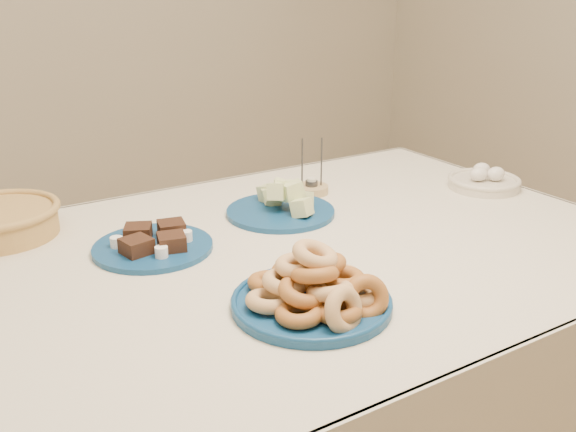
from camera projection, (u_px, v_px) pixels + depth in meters
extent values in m
cylinder|color=brown|center=(390.00, 271.00, 2.24)|extent=(0.06, 0.06, 0.72)
cube|color=beige|center=(276.00, 255.00, 1.44)|extent=(1.70, 1.10, 0.02)
cube|color=beige|center=(182.00, 231.00, 1.92)|extent=(1.70, 0.01, 0.28)
cube|color=beige|center=(521.00, 233.00, 1.91)|extent=(0.01, 1.10, 0.28)
cylinder|color=navy|center=(311.00, 303.00, 1.19)|extent=(0.33, 0.33, 0.02)
torus|color=navy|center=(311.00, 300.00, 1.19)|extent=(0.33, 0.33, 0.01)
torus|color=tan|center=(340.00, 278.00, 1.24)|extent=(0.10, 0.10, 0.04)
torus|color=brown|center=(303.00, 272.00, 1.27)|extent=(0.12, 0.12, 0.03)
torus|color=brown|center=(270.00, 282.00, 1.23)|extent=(0.12, 0.12, 0.04)
torus|color=tan|center=(269.00, 301.00, 1.16)|extent=(0.12, 0.12, 0.04)
torus|color=brown|center=(299.00, 313.00, 1.11)|extent=(0.12, 0.12, 0.03)
torus|color=brown|center=(338.00, 311.00, 1.12)|extent=(0.10, 0.10, 0.03)
torus|color=tan|center=(359.00, 295.00, 1.18)|extent=(0.09, 0.09, 0.03)
torus|color=tan|center=(322.00, 268.00, 1.23)|extent=(0.10, 0.10, 0.03)
torus|color=brown|center=(293.00, 270.00, 1.22)|extent=(0.12, 0.12, 0.04)
torus|color=tan|center=(285.00, 282.00, 1.17)|extent=(0.12, 0.12, 0.04)
torus|color=brown|center=(302.00, 292.00, 1.13)|extent=(0.12, 0.12, 0.05)
torus|color=tan|center=(330.00, 291.00, 1.14)|extent=(0.10, 0.10, 0.05)
torus|color=brown|center=(342.00, 279.00, 1.18)|extent=(0.10, 0.10, 0.03)
torus|color=brown|center=(323.00, 264.00, 1.18)|extent=(0.10, 0.11, 0.04)
torus|color=tan|center=(298.00, 265.00, 1.18)|extent=(0.11, 0.11, 0.03)
torus|color=brown|center=(315.00, 274.00, 1.14)|extent=(0.11, 0.12, 0.05)
torus|color=tan|center=(315.00, 255.00, 1.16)|extent=(0.13, 0.13, 0.05)
torus|color=tan|center=(344.00, 310.00, 1.10)|extent=(0.10, 0.08, 0.09)
torus|color=brown|center=(366.00, 298.00, 1.14)|extent=(0.10, 0.08, 0.09)
cylinder|color=navy|center=(280.00, 212.00, 1.66)|extent=(0.36, 0.36, 0.01)
cube|color=#C3D486|center=(295.00, 190.00, 1.63)|extent=(0.06, 0.06, 0.06)
cube|color=#C3D486|center=(268.00, 193.00, 1.71)|extent=(0.06, 0.06, 0.05)
cube|color=#C3D486|center=(282.00, 188.00, 1.64)|extent=(0.06, 0.06, 0.05)
cube|color=#C3D486|center=(289.00, 191.00, 1.63)|extent=(0.05, 0.05, 0.05)
cube|color=#C3D486|center=(271.00, 194.00, 1.70)|extent=(0.06, 0.06, 0.05)
cube|color=#C3D486|center=(302.00, 200.00, 1.65)|extent=(0.05, 0.05, 0.06)
cube|color=#C3D486|center=(302.00, 208.00, 1.60)|extent=(0.06, 0.07, 0.06)
cube|color=#C3D486|center=(277.00, 192.00, 1.62)|extent=(0.07, 0.07, 0.05)
cube|color=#C3D486|center=(281.00, 190.00, 1.63)|extent=(0.06, 0.07, 0.06)
cube|color=#C3D486|center=(274.00, 196.00, 1.68)|extent=(0.06, 0.06, 0.06)
cylinder|color=navy|center=(153.00, 247.00, 1.44)|extent=(0.30, 0.30, 0.01)
cube|color=black|center=(137.00, 246.00, 1.39)|extent=(0.07, 0.07, 0.03)
cube|color=black|center=(172.00, 242.00, 1.41)|extent=(0.07, 0.07, 0.03)
cube|color=black|center=(138.00, 233.00, 1.46)|extent=(0.08, 0.08, 0.03)
cube|color=black|center=(172.00, 229.00, 1.48)|extent=(0.07, 0.07, 0.03)
cylinder|color=white|center=(117.00, 242.00, 1.42)|extent=(0.03, 0.03, 0.02)
cylinder|color=white|center=(161.00, 252.00, 1.37)|extent=(0.03, 0.03, 0.02)
cylinder|color=white|center=(186.00, 236.00, 1.46)|extent=(0.03, 0.03, 0.02)
cylinder|color=olive|center=(0.00, 223.00, 1.51)|extent=(0.34, 0.34, 0.06)
cylinder|color=tan|center=(311.00, 189.00, 1.81)|extent=(0.12, 0.12, 0.02)
cylinder|color=#3E3E43|center=(312.00, 183.00, 1.81)|extent=(0.05, 0.05, 0.01)
cylinder|color=silver|center=(312.00, 179.00, 1.80)|extent=(0.04, 0.04, 0.01)
cylinder|color=#3E3E43|center=(302.00, 163.00, 1.78)|extent=(0.01, 0.01, 0.14)
cylinder|color=#3E3E43|center=(321.00, 162.00, 1.79)|extent=(0.01, 0.01, 0.14)
cylinder|color=beige|center=(484.00, 184.00, 1.86)|extent=(0.25, 0.25, 0.03)
torus|color=beige|center=(484.00, 180.00, 1.85)|extent=(0.25, 0.25, 0.02)
ellipsoid|color=silver|center=(479.00, 174.00, 1.83)|extent=(0.06, 0.05, 0.04)
ellipsoid|color=silver|center=(496.00, 174.00, 1.83)|extent=(0.06, 0.05, 0.04)
ellipsoid|color=silver|center=(481.00, 170.00, 1.87)|extent=(0.06, 0.05, 0.04)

